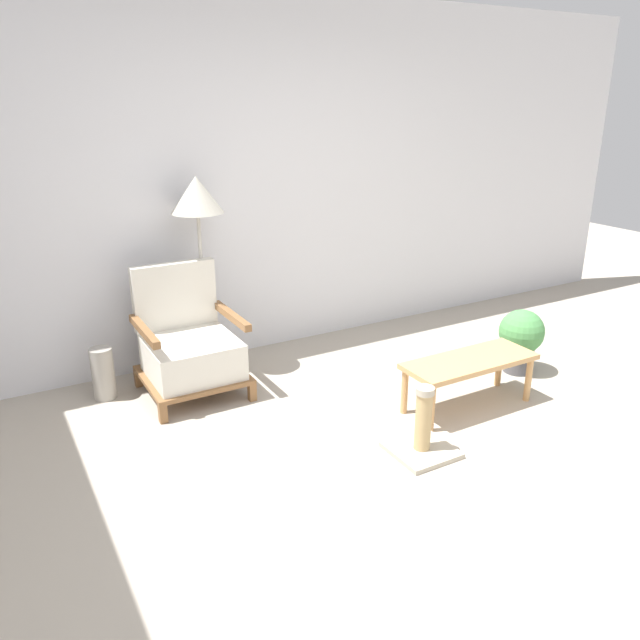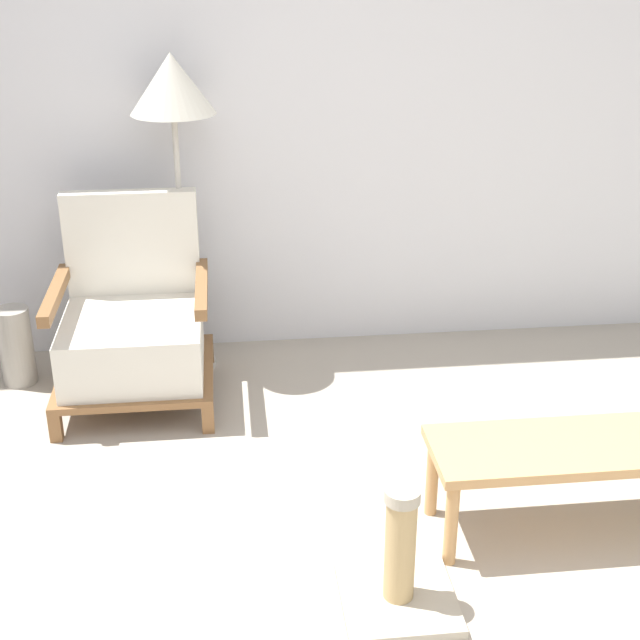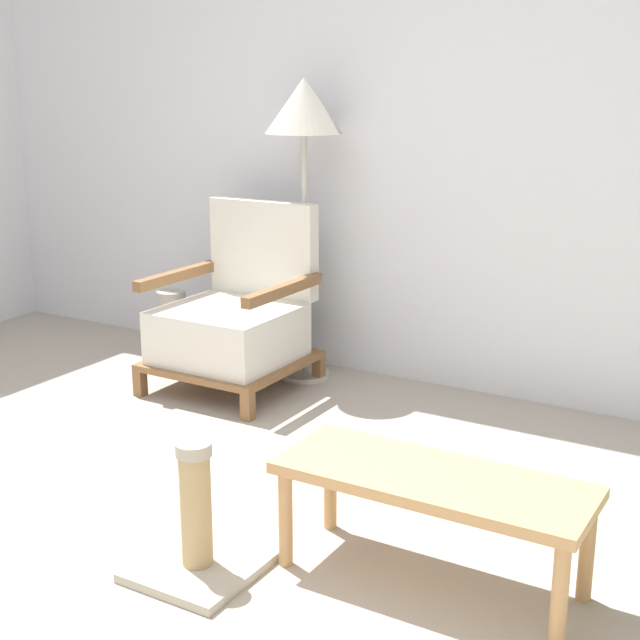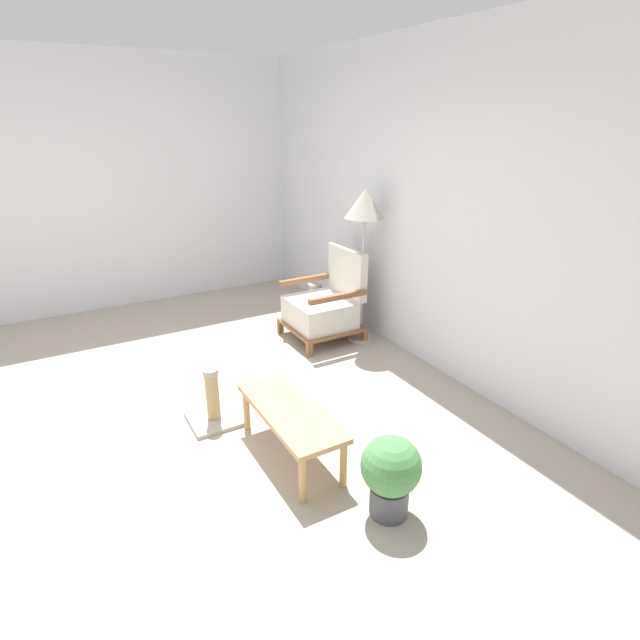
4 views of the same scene
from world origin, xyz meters
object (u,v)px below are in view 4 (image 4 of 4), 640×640
at_px(armchair, 325,306).
at_px(vase, 315,300).
at_px(coffee_table, 290,416).
at_px(scratching_post, 214,406).
at_px(potted_plant, 391,472).
at_px(floor_lamp, 365,212).

bearing_deg(armchair, vase, 160.59).
distance_m(armchair, coffee_table, 1.90).
distance_m(armchair, scratching_post, 1.72).
xyz_separation_m(potted_plant, scratching_post, (-1.35, -0.55, -0.16)).
bearing_deg(potted_plant, coffee_table, -161.79).
relative_size(coffee_table, potted_plant, 1.89).
bearing_deg(potted_plant, armchair, 158.26).
height_order(armchair, vase, armchair).
bearing_deg(floor_lamp, potted_plant, -30.13).
distance_m(coffee_table, scratching_post, 0.72).
xyz_separation_m(floor_lamp, potted_plant, (2.03, -1.18, -0.98)).
bearing_deg(potted_plant, floor_lamp, 149.87).
bearing_deg(scratching_post, coffee_table, 26.33).
distance_m(floor_lamp, vase, 1.33).
bearing_deg(potted_plant, scratching_post, -157.93).
bearing_deg(floor_lamp, scratching_post, -68.57).
relative_size(floor_lamp, scratching_post, 3.44).
bearing_deg(floor_lamp, armchair, -128.05).
bearing_deg(coffee_table, vase, 147.31).
bearing_deg(coffee_table, armchair, 143.24).
bearing_deg(scratching_post, potted_plant, 22.07).
bearing_deg(armchair, scratching_post, -58.16).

